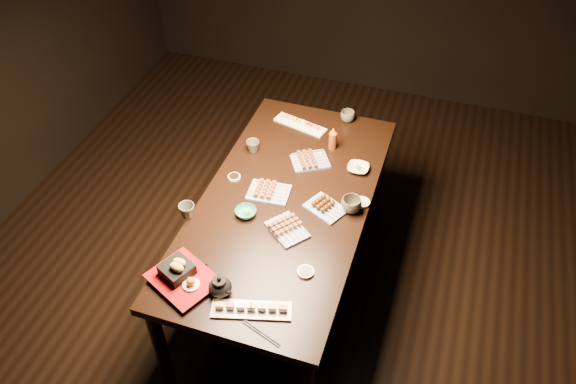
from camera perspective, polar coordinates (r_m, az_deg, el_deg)
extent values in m
plane|color=black|center=(3.63, -2.16, -9.65)|extent=(5.00, 5.00, 0.00)
cube|color=black|center=(3.36, -0.27, -5.47)|extent=(1.24, 1.94, 0.75)
imported|color=#2D8963|center=(3.00, -4.31, -2.08)|extent=(0.14, 0.14, 0.04)
imported|color=beige|center=(3.29, 7.13, 2.40)|extent=(0.12, 0.12, 0.03)
imported|color=#484237|center=(3.02, -10.23, -1.88)|extent=(0.09, 0.09, 0.08)
imported|color=#484237|center=(3.02, 6.44, -1.31)|extent=(0.15, 0.15, 0.09)
imported|color=#484237|center=(3.39, -3.59, 4.68)|extent=(0.08, 0.08, 0.07)
imported|color=#484237|center=(3.65, 6.07, 7.67)|extent=(0.11, 0.11, 0.07)
cylinder|color=maroon|center=(3.39, 4.58, 5.47)|extent=(0.06, 0.06, 0.15)
cylinder|color=white|center=(3.23, -5.49, 1.53)|extent=(0.08, 0.08, 0.01)
cylinder|color=white|center=(3.09, 7.53, -1.06)|extent=(0.12, 0.12, 0.02)
cylinder|color=white|center=(2.74, 1.81, -8.12)|extent=(0.09, 0.09, 0.01)
cylinder|color=white|center=(3.65, 0.03, 7.36)|extent=(0.09, 0.09, 0.01)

